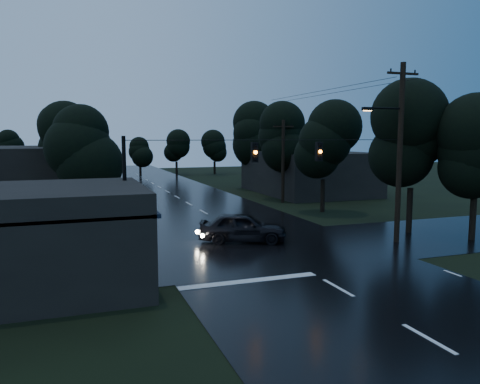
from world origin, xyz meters
TOP-DOWN VIEW (x-y plane):
  - ground at (0.00, 0.00)m, footprint 160.00×160.00m
  - main_road at (0.00, 30.00)m, footprint 12.00×120.00m
  - cross_street at (0.00, 12.00)m, footprint 60.00×9.00m
  - building_far_right at (14.00, 34.00)m, footprint 10.00×14.00m
  - building_far_left at (-14.00, 40.00)m, footprint 10.00×16.00m
  - utility_pole_main at (7.41, 11.00)m, footprint 3.50×0.30m
  - utility_pole_far at (8.30, 28.00)m, footprint 2.00×0.30m
  - anchor_pole_left at (-7.50, 11.00)m, footprint 0.18×0.18m
  - span_signals at (0.56, 10.99)m, footprint 15.00×0.37m
  - tree_corner_near at (10.00, 13.00)m, footprint 4.48×4.48m
  - tree_corner_far at (12.00, 10.00)m, footprint 3.92×3.92m
  - tree_left_a at (-9.00, 22.00)m, footprint 3.92×3.92m
  - tree_left_b at (-9.60, 30.00)m, footprint 4.20×4.20m
  - tree_left_c at (-10.20, 40.00)m, footprint 4.48×4.48m
  - tree_right_a at (9.00, 22.00)m, footprint 4.20×4.20m
  - tree_right_b at (9.60, 30.00)m, footprint 4.48×4.48m
  - tree_right_c at (10.20, 40.00)m, footprint 4.76×4.76m
  - car at (-0.70, 14.03)m, footprint 5.35×3.63m

SIDE VIEW (x-z plane):
  - ground at x=0.00m, z-range 0.00..0.00m
  - main_road at x=0.00m, z-range -0.01..0.01m
  - cross_street at x=0.00m, z-range -0.01..0.01m
  - car at x=-0.70m, z-range 0.00..1.69m
  - building_far_right at x=14.00m, z-range 0.00..4.40m
  - building_far_left at x=-14.00m, z-range 0.00..5.00m
  - anchor_pole_left at x=-7.50m, z-range 0.00..6.00m
  - utility_pole_far at x=8.30m, z-range 0.13..7.63m
  - tree_corner_far at x=12.00m, z-range 1.11..9.37m
  - tree_left_a at x=-9.00m, z-range 1.11..9.37m
  - span_signals at x=0.56m, z-range 4.69..5.80m
  - utility_pole_main at x=7.41m, z-range 0.26..10.26m
  - tree_left_b at x=-9.60m, z-range 1.19..10.04m
  - tree_right_a at x=9.00m, z-range 1.19..10.04m
  - tree_corner_near at x=10.00m, z-range 1.27..10.71m
  - tree_left_c at x=-10.20m, z-range 1.27..10.71m
  - tree_right_b at x=9.60m, z-range 1.27..10.71m
  - tree_right_c at x=10.20m, z-range 1.35..11.38m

